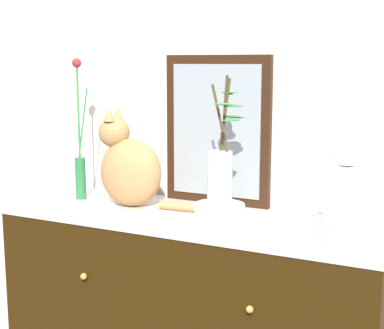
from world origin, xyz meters
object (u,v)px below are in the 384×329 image
Objects in this scene: mirror_leaning at (217,130)px; bowl_porcelain at (219,213)px; cat_sitting at (129,167)px; jar_lidded_porcelain at (345,199)px; vase_glass_clear at (221,170)px; vase_slim_green at (80,158)px.

mirror_leaning reaches higher than bowl_porcelain.
jar_lidded_porcelain is at bearing -8.23° from cat_sitting.
cat_sitting is at bearing 173.62° from vase_glass_clear.
bowl_porcelain is 0.40× the size of vase_glass_clear.
mirror_leaning reaches higher than vase_glass_clear.
cat_sitting is 0.41m from bowl_porcelain.
vase_slim_green reaches higher than bowl_porcelain.
mirror_leaning is 0.55m from vase_slim_green.
jar_lidded_porcelain is (0.43, -0.07, 0.11)m from bowl_porcelain.
cat_sitting is at bearing -3.14° from vase_slim_green.
mirror_leaning is 0.28m from vase_glass_clear.
vase_glass_clear is (0.12, -0.23, -0.10)m from mirror_leaning.
jar_lidded_porcelain is at bearing -7.11° from vase_slim_green.
mirror_leaning is 0.64m from jar_lidded_porcelain.
bowl_porcelain is at bearing -63.78° from mirror_leaning.
bowl_porcelain is at bearing -145.82° from vase_glass_clear.
mirror_leaning is 1.29× the size of vase_glass_clear.
vase_glass_clear is (0.62, -0.06, 0.02)m from vase_slim_green.
vase_glass_clear is at bearing 34.18° from bowl_porcelain.
bowl_porcelain is 0.56× the size of jar_lidded_porcelain.
bowl_porcelain is at bearing -5.35° from vase_slim_green.
vase_glass_clear is (0.39, -0.04, 0.03)m from cat_sitting.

